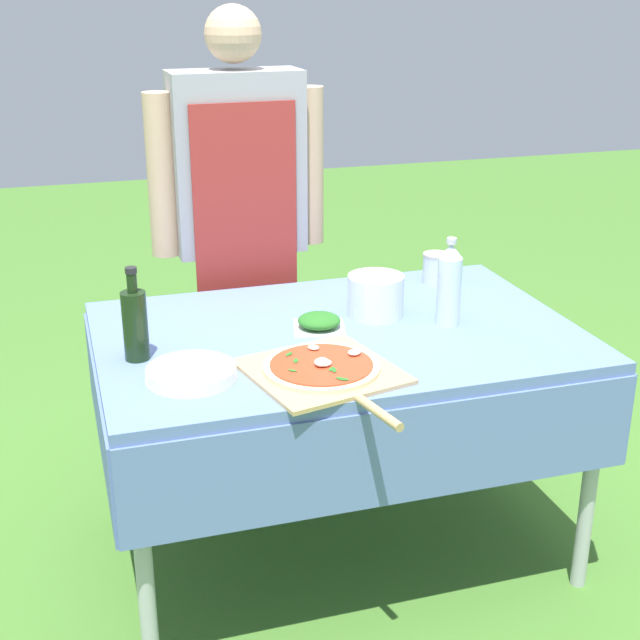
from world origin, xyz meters
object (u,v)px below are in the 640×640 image
(prep_table, at_px, (337,355))
(herb_container, at_px, (319,322))
(person_cook, at_px, (239,208))
(pizza_on_peel, at_px, (323,370))
(mixing_tub, at_px, (376,296))
(water_bottle, at_px, (449,284))
(oil_bottle, at_px, (135,323))
(plate_stack, at_px, (191,373))
(sauce_jar, at_px, (436,270))

(prep_table, distance_m, herb_container, 0.12)
(person_cook, height_order, pizza_on_peel, person_cook)
(pizza_on_peel, relative_size, mixing_tub, 3.32)
(person_cook, distance_m, water_bottle, 0.88)
(herb_container, bearing_deg, oil_bottle, -173.04)
(prep_table, distance_m, person_cook, 0.76)
(pizza_on_peel, distance_m, oil_bottle, 0.54)
(pizza_on_peel, height_order, plate_stack, pizza_on_peel)
(oil_bottle, bearing_deg, mixing_tub, 9.55)
(herb_container, bearing_deg, water_bottle, -11.13)
(person_cook, bearing_deg, mixing_tub, 115.91)
(water_bottle, bearing_deg, person_cook, 123.89)
(water_bottle, relative_size, sauce_jar, 2.58)
(oil_bottle, bearing_deg, pizza_on_peel, -28.64)
(prep_table, bearing_deg, person_cook, 102.46)
(water_bottle, xyz_separation_m, mixing_tub, (-0.19, 0.14, -0.06))
(person_cook, bearing_deg, sauce_jar, 149.19)
(mixing_tub, bearing_deg, prep_table, -150.39)
(prep_table, relative_size, water_bottle, 5.27)
(person_cook, height_order, plate_stack, person_cook)
(oil_bottle, bearing_deg, water_bottle, -0.56)
(pizza_on_peel, distance_m, mixing_tub, 0.48)
(prep_table, xyz_separation_m, sauce_jar, (0.47, 0.33, 0.13))
(prep_table, bearing_deg, mixing_tub, 29.61)
(person_cook, height_order, sauce_jar, person_cook)
(person_cook, distance_m, plate_stack, 0.98)
(prep_table, distance_m, water_bottle, 0.40)
(prep_table, height_order, oil_bottle, oil_bottle)
(water_bottle, xyz_separation_m, herb_container, (-0.39, 0.08, -0.11))
(prep_table, bearing_deg, plate_stack, -155.26)
(herb_container, bearing_deg, person_cook, 98.76)
(plate_stack, bearing_deg, prep_table, 24.74)
(prep_table, xyz_separation_m, herb_container, (-0.05, 0.03, 0.10))
(oil_bottle, relative_size, herb_container, 1.45)
(person_cook, xyz_separation_m, plate_stack, (-0.33, -0.90, -0.21))
(mixing_tub, relative_size, sauce_jar, 1.66)
(person_cook, relative_size, herb_container, 9.11)
(mixing_tub, height_order, plate_stack, mixing_tub)
(oil_bottle, xyz_separation_m, sauce_jar, (1.07, 0.37, -0.06))
(pizza_on_peel, xyz_separation_m, mixing_tub, (0.29, 0.38, 0.05))
(person_cook, xyz_separation_m, water_bottle, (0.49, -0.73, -0.10))
(prep_table, height_order, sauce_jar, sauce_jar)
(herb_container, height_order, mixing_tub, mixing_tub)
(pizza_on_peel, relative_size, plate_stack, 2.41)
(mixing_tub, distance_m, plate_stack, 0.70)
(water_bottle, distance_m, herb_container, 0.41)
(sauce_jar, bearing_deg, oil_bottle, -160.94)
(herb_container, height_order, sauce_jar, sauce_jar)
(pizza_on_peel, bearing_deg, sauce_jar, 33.10)
(oil_bottle, xyz_separation_m, mixing_tub, (0.75, 0.13, -0.04))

